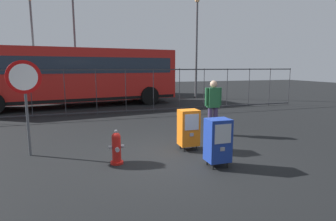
{
  "coord_description": "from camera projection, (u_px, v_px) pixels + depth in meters",
  "views": [
    {
      "loc": [
        -1.96,
        -5.79,
        2.09
      ],
      "look_at": [
        0.3,
        1.2,
        0.9
      ],
      "focal_mm": 29.21,
      "sensor_mm": 36.0,
      "label": 1
    }
  ],
  "objects": [
    {
      "name": "pedestrian",
      "position": [
        213.0,
        104.0,
        8.35
      ],
      "size": [
        0.55,
        0.22,
        1.67
      ],
      "color": "#382D51",
      "rests_on": "ground_plane"
    },
    {
      "name": "ground_plane",
      "position": [
        172.0,
        157.0,
        6.37
      ],
      "size": [
        60.0,
        60.0,
        0.0
      ],
      "primitive_type": "plane",
      "color": "black"
    },
    {
      "name": "bus_far",
      "position": [
        87.0,
        72.0,
        18.93
      ],
      "size": [
        10.64,
        3.31,
        3.0
      ],
      "rotation": [
        0.0,
        0.0,
        0.06
      ],
      "color": "beige",
      "rests_on": "ground_plane"
    },
    {
      "name": "newspaper_box_secondary",
      "position": [
        218.0,
        140.0,
        5.69
      ],
      "size": [
        0.48,
        0.42,
        1.02
      ],
      "color": "black",
      "rests_on": "ground_plane"
    },
    {
      "name": "newspaper_box_primary",
      "position": [
        189.0,
        128.0,
        6.86
      ],
      "size": [
        0.48,
        0.42,
        1.02
      ],
      "color": "black",
      "rests_on": "ground_plane"
    },
    {
      "name": "stop_sign",
      "position": [
        25.0,
        88.0,
        6.22
      ],
      "size": [
        0.71,
        0.31,
        2.23
      ],
      "color": "#4C4F54",
      "rests_on": "ground_plane"
    },
    {
      "name": "street_light_near_left",
      "position": [
        33.0,
        39.0,
        17.74
      ],
      "size": [
        0.32,
        0.32,
        6.54
      ],
      "color": "#4C4F54",
      "rests_on": "ground_plane"
    },
    {
      "name": "street_light_near_right",
      "position": [
        197.0,
        40.0,
        17.64
      ],
      "size": [
        0.32,
        0.32,
        6.4
      ],
      "color": "#4C4F54",
      "rests_on": "ground_plane"
    },
    {
      "name": "street_light_far_left",
      "position": [
        74.0,
        27.0,
        17.35
      ],
      "size": [
        0.32,
        0.32,
        8.02
      ],
      "color": "#4C4F54",
      "rests_on": "ground_plane"
    },
    {
      "name": "fence_barrier",
      "position": [
        126.0,
        91.0,
        12.25
      ],
      "size": [
        18.03,
        0.04,
        2.0
      ],
      "color": "#2D2D33",
      "rests_on": "ground_plane"
    },
    {
      "name": "bus_near",
      "position": [
        75.0,
        74.0,
        14.31
      ],
      "size": [
        10.74,
        3.91,
        3.0
      ],
      "rotation": [
        0.0,
        0.0,
        0.14
      ],
      "color": "red",
      "rests_on": "ground_plane"
    },
    {
      "name": "fire_hydrant",
      "position": [
        116.0,
        148.0,
        5.88
      ],
      "size": [
        0.33,
        0.32,
        0.75
      ],
      "color": "red",
      "rests_on": "ground_plane"
    }
  ]
}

